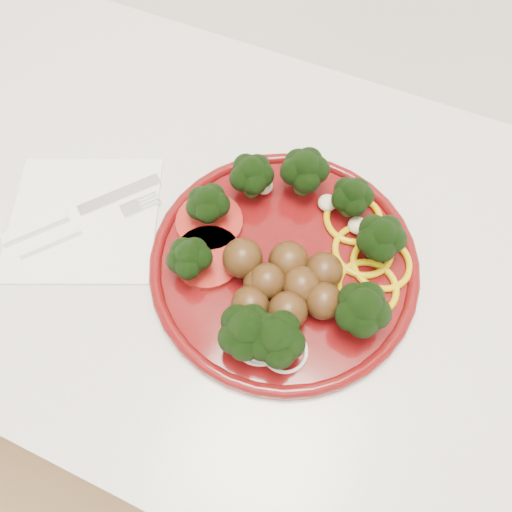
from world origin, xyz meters
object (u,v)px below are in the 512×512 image
at_px(plate, 285,259).
at_px(napkin, 84,218).
at_px(fork, 67,234).
at_px(knife, 63,217).

height_order(plate, napkin, plate).
bearing_deg(napkin, fork, -94.71).
relative_size(napkin, knife, 1.07).
distance_m(knife, fork, 0.03).
bearing_deg(fork, napkin, 33.31).
distance_m(napkin, fork, 0.03).
xyz_separation_m(knife, fork, (0.02, -0.02, -0.00)).
bearing_deg(knife, napkin, -22.66).
height_order(napkin, knife, knife).
xyz_separation_m(plate, napkin, (-0.24, -0.04, -0.02)).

